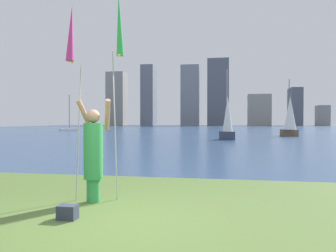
{
  "coord_description": "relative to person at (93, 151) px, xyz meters",
  "views": [
    {
      "loc": [
        1.64,
        -4.87,
        1.6
      ],
      "look_at": [
        -0.87,
        9.44,
        1.38
      ],
      "focal_mm": 34.77,
      "sensor_mm": 36.0,
      "label": 1
    }
  ],
  "objects": [
    {
      "name": "bag",
      "position": [
        0.04,
        -1.15,
        -0.89
      ],
      "size": [
        0.31,
        0.21,
        0.23
      ],
      "color": "#33384C",
      "rests_on": "ground"
    },
    {
      "name": "skyline_tower_6",
      "position": [
        35.05,
        111.19,
        2.41
      ],
      "size": [
        3.64,
        5.24,
        6.83
      ],
      "color": "gray",
      "rests_on": "ground"
    },
    {
      "name": "skyline_tower_2",
      "position": [
        -9.46,
        107.11,
        9.52
      ],
      "size": [
        6.39,
        3.67,
        21.05
      ],
      "color": "gray",
      "rests_on": "ground"
    },
    {
      "name": "sailboat_5",
      "position": [
        9.29,
        29.82,
        1.17
      ],
      "size": [
        1.68,
        2.51,
        5.99
      ],
      "color": "brown",
      "rests_on": "ground"
    },
    {
      "name": "skyline_tower_5",
      "position": [
        25.96,
        110.08,
        5.36
      ],
      "size": [
        3.73,
        7.76,
        12.73
      ],
      "color": "#565B66",
      "rests_on": "ground"
    },
    {
      "name": "sailboat_2",
      "position": [
        2.76,
        22.21,
        0.71
      ],
      "size": [
        1.37,
        1.84,
        6.03
      ],
      "color": "#333D51",
      "rests_on": "ground"
    },
    {
      "name": "kite_flag_left",
      "position": [
        -0.39,
        -0.13,
        2.21
      ],
      "size": [
        0.16,
        0.59,
        3.88
      ],
      "color": "#B2B2B7",
      "rests_on": "ground"
    },
    {
      "name": "skyline_tower_0",
      "position": [
        -36.36,
        107.44,
        8.6
      ],
      "size": [
        6.48,
        6.0,
        19.21
      ],
      "color": "gray",
      "rests_on": "ground"
    },
    {
      "name": "person",
      "position": [
        0.0,
        0.0,
        0.0
      ],
      "size": [
        0.75,
        0.55,
        2.04
      ],
      "rotation": [
        0.0,
        0.0,
        0.13
      ],
      "color": "green",
      "rests_on": "ground"
    },
    {
      "name": "skyline_tower_3",
      "position": [
        0.19,
        107.87,
        10.49
      ],
      "size": [
        7.26,
        5.16,
        22.98
      ],
      "color": "#565B66",
      "rests_on": "ground"
    },
    {
      "name": "skyline_tower_4",
      "position": [
        13.88,
        106.72,
        4.26
      ],
      "size": [
        7.52,
        4.33,
        10.53
      ],
      "color": "gray",
      "rests_on": "ground"
    },
    {
      "name": "sailboat_1",
      "position": [
        -22.28,
        42.96,
        -0.66
      ],
      "size": [
        2.71,
        2.89,
        5.83
      ],
      "color": "white",
      "rests_on": "ground"
    },
    {
      "name": "ground",
      "position": [
        0.92,
        49.77,
        -1.06
      ],
      "size": [
        120.0,
        138.0,
        0.12
      ],
      "color": "#4C662D"
    },
    {
      "name": "kite_flag_right",
      "position": [
        0.39,
        0.44,
        2.5
      ],
      "size": [
        0.16,
        0.55,
        4.26
      ],
      "color": "#B2B2B7",
      "rests_on": "ground"
    },
    {
      "name": "skyline_tower_1",
      "position": [
        -24.38,
        107.54,
        9.65
      ],
      "size": [
        4.48,
        7.29,
        21.31
      ],
      "color": "slate",
      "rests_on": "ground"
    }
  ]
}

